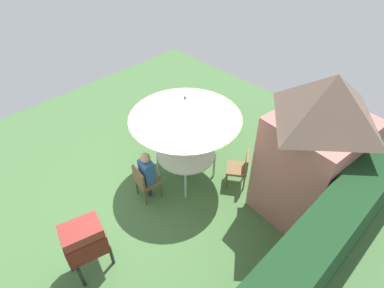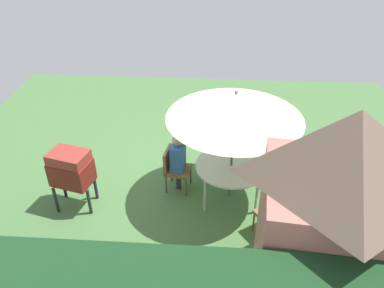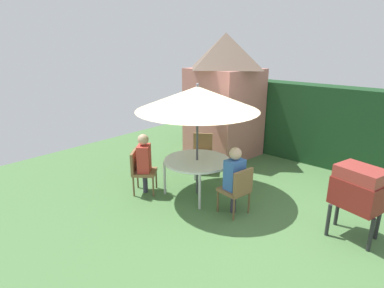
# 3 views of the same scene
# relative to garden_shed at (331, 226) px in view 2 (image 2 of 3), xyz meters

# --- Properties ---
(ground_plane) EXTENTS (11.00, 11.00, 0.00)m
(ground_plane) POSITION_rel_garden_shed_xyz_m (1.90, -2.46, -1.65)
(ground_plane) COLOR #47703D
(garden_shed) EXTENTS (1.93, 1.80, 3.23)m
(garden_shed) POSITION_rel_garden_shed_xyz_m (0.00, 0.00, 0.00)
(garden_shed) COLOR #B26B60
(garden_shed) RESTS_ON ground
(patio_table) EXTENTS (1.34, 1.34, 0.74)m
(patio_table) POSITION_rel_garden_shed_xyz_m (1.10, -2.39, -0.97)
(patio_table) COLOR white
(patio_table) RESTS_ON ground
(patio_umbrella) EXTENTS (2.39, 2.39, 2.27)m
(patio_umbrella) POSITION_rel_garden_shed_xyz_m (1.10, -2.39, 0.33)
(patio_umbrella) COLOR #4C4C51
(patio_umbrella) RESTS_ON ground
(bbq_grill) EXTENTS (0.80, 0.66, 1.20)m
(bbq_grill) POSITION_rel_garden_shed_xyz_m (3.98, -1.93, -0.80)
(bbq_grill) COLOR maroon
(bbq_grill) RESTS_ON ground
(chair_near_shed) EXTENTS (0.65, 0.65, 0.90)m
(chair_near_shed) POSITION_rel_garden_shed_xyz_m (0.20, -3.12, -1.13)
(chair_near_shed) COLOR olive
(chair_near_shed) RESTS_ON ground
(chair_far_side) EXTENTS (0.53, 0.53, 0.90)m
(chair_far_side) POSITION_rel_garden_shed_xyz_m (2.20, -2.56, -1.13)
(chair_far_side) COLOR olive
(chair_far_side) RESTS_ON ground
(chair_toward_hedge) EXTENTS (0.64, 0.64, 0.90)m
(chair_toward_hedge) POSITION_rel_garden_shed_xyz_m (0.38, -1.35, -1.13)
(chair_toward_hedge) COLOR olive
(chair_toward_hedge) RESTS_ON ground
(person_in_red) EXTENTS (0.40, 0.42, 1.26)m
(person_in_red) POSITION_rel_garden_shed_xyz_m (0.27, -3.07, -0.87)
(person_in_red) COLOR #CC3D33
(person_in_red) RESTS_ON ground
(person_in_blue) EXTENTS (0.29, 0.37, 1.26)m
(person_in_blue) POSITION_rel_garden_shed_xyz_m (2.12, -2.55, -0.87)
(person_in_blue) COLOR #3866B2
(person_in_blue) RESTS_ON ground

